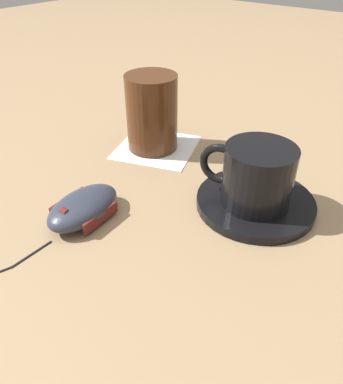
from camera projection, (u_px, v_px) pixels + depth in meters
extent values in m
plane|color=#9E7F5B|center=(182.00, 192.00, 0.51)|extent=(3.00, 3.00, 0.00)
cylinder|color=black|center=(255.00, 202.00, 0.48)|extent=(0.15, 0.15, 0.01)
cylinder|color=black|center=(258.00, 176.00, 0.45)|extent=(0.09, 0.09, 0.07)
torus|color=black|center=(221.00, 164.00, 0.46)|extent=(0.06, 0.02, 0.05)
ellipsoid|color=#2D3342|center=(83.00, 207.00, 0.45)|extent=(0.07, 0.11, 0.03)
cylinder|color=#591E19|center=(65.00, 213.00, 0.43)|extent=(0.01, 0.01, 0.01)
cube|color=#591E19|center=(101.00, 218.00, 0.44)|extent=(0.01, 0.06, 0.01)
cube|color=#591E19|center=(68.00, 202.00, 0.47)|extent=(0.01, 0.06, 0.01)
cylinder|color=black|center=(32.00, 253.00, 0.41)|extent=(0.00, 0.05, 0.00)
sphere|color=black|center=(50.00, 241.00, 0.42)|extent=(0.00, 0.00, 0.00)
sphere|color=black|center=(12.00, 266.00, 0.39)|extent=(0.00, 0.00, 0.00)
cube|color=white|center=(157.00, 147.00, 0.61)|extent=(0.15, 0.15, 0.00)
cylinder|color=#4C2814|center=(152.00, 113.00, 0.57)|extent=(0.08, 0.08, 0.12)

